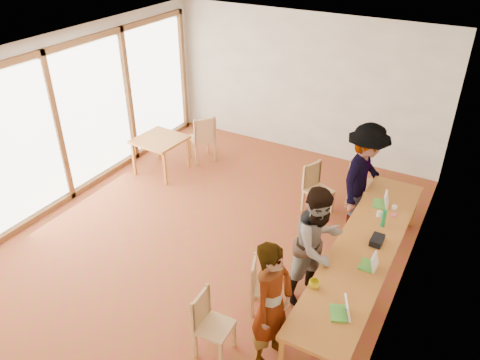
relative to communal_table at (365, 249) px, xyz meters
The scene contains 24 objects.
ground 2.61m from the communal_table, behind, with size 8.00×8.00×0.00m, color brown.
wall_back 4.53m from the communal_table, 124.08° to the left, with size 6.00×0.10×3.00m, color #EFE5CE.
wall_right 0.99m from the communal_table, 31.38° to the right, with size 0.10×8.00×3.00m, color #EFE5CE.
window_wall 5.53m from the communal_table, behind, with size 0.10×8.00×3.00m, color white.
ceiling 3.42m from the communal_table, behind, with size 6.00×8.00×0.04m, color white.
communal_table is the anchor object (origin of this frame).
side_table 4.76m from the communal_table, 163.65° to the left, with size 0.90×0.90×0.75m.
chair_near 2.37m from the communal_table, 123.56° to the right, with size 0.43×0.43×0.47m.
chair_mid 1.52m from the communal_table, 134.86° to the right, with size 0.50×0.50×0.44m.
chair_far 2.05m from the communal_table, 130.48° to the left, with size 0.56×0.56×0.49m.
chair_empty 2.22m from the communal_table, 108.50° to the left, with size 0.51×0.51×0.52m.
chair_spare 4.58m from the communal_table, 152.17° to the left, with size 0.67×0.67×0.55m.
person_near 1.81m from the communal_table, 109.22° to the right, with size 0.62×0.41×1.71m, color gray.
person_mid 0.71m from the communal_table, 140.20° to the right, with size 0.85×0.66×1.74m, color gray.
person_far 1.61m from the communal_table, 107.99° to the left, with size 1.21×0.69×1.87m, color gray.
laptop_near 1.35m from the communal_table, 84.57° to the right, with size 0.31×0.32×0.22m.
laptop_mid 0.43m from the communal_table, 64.94° to the right, with size 0.21×0.25×0.21m.
laptop_far 1.14m from the communal_table, 93.14° to the left, with size 0.27×0.30×0.23m.
yellow_mug 1.14m from the communal_table, 106.36° to the right, with size 0.13×0.13×0.11m, color gold.
green_bottle 0.62m from the communal_table, 82.03° to the left, with size 0.07×0.07×0.28m, color #187538.
clear_glass 0.81m from the communal_table, 92.23° to the left, with size 0.07×0.07×0.09m, color silver.
condiment_cup 1.12m from the communal_table, 83.53° to the left, with size 0.08×0.08×0.06m, color white.
pink_phone 0.96m from the communal_table, 79.82° to the left, with size 0.05×0.10×0.01m, color #D84187.
black_pouch 0.21m from the communal_table, 53.17° to the left, with size 0.16×0.26×0.09m, color black.
Camera 1 is at (3.48, -4.93, 4.81)m, focal length 35.00 mm.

